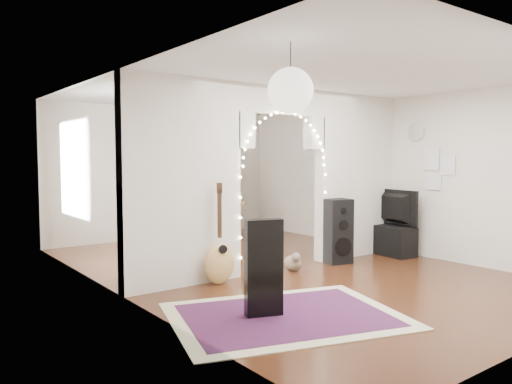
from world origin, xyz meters
TOP-DOWN VIEW (x-y plane):
  - floor at (0.00, 0.00)m, footprint 7.50×7.50m
  - ceiling at (0.00, 0.00)m, footprint 5.00×7.50m
  - wall_back at (0.00, 3.75)m, footprint 5.00×0.02m
  - wall_left at (-2.50, 0.00)m, footprint 0.02×7.50m
  - wall_right at (2.50, 0.00)m, footprint 0.02×7.50m
  - divider_wall at (0.00, 0.00)m, footprint 5.00×0.20m
  - fairy_lights at (0.00, -0.13)m, footprint 1.64×0.04m
  - window at (-2.47, 1.80)m, footprint 0.04×1.20m
  - wall_clock at (2.48, -0.60)m, footprint 0.03×0.31m
  - picture_frames at (2.48, -1.00)m, footprint 0.02×0.50m
  - paper_lantern at (-1.90, -2.40)m, footprint 0.40×0.40m
  - ceiling_fan at (0.00, 2.00)m, footprint 1.10×1.10m
  - area_rug at (-1.42, -1.79)m, footprint 2.80×2.40m
  - guitar_case at (-1.61, -1.65)m, footprint 0.41×0.26m
  - acoustic_guitar at (-1.24, -0.25)m, footprint 0.48×0.29m
  - tabby_cat at (0.03, -0.27)m, footprint 0.31×0.47m
  - floor_speaker at (0.97, -0.25)m, footprint 0.46×0.42m
  - media_console at (2.20, -0.27)m, footprint 0.53×1.04m
  - tv at (2.20, -0.27)m, footprint 0.28×1.08m
  - bookcase at (0.88, 3.50)m, footprint 1.36×0.86m
  - dining_table at (0.73, 3.09)m, footprint 1.32×0.99m
  - flower_vase at (0.73, 3.09)m, footprint 0.21×0.21m
  - dining_chair_left at (-0.47, 3.04)m, footprint 0.61×0.62m
  - dining_chair_right at (0.67, 2.86)m, footprint 0.76×0.77m

SIDE VIEW (x-z plane):
  - floor at x=0.00m, z-range 0.00..0.00m
  - area_rug at x=-1.42m, z-range 0.00..0.02m
  - tabby_cat at x=0.03m, z-range -0.03..0.29m
  - dining_chair_left at x=-0.47m, z-range 0.00..0.49m
  - media_console at x=2.20m, z-range 0.00..0.50m
  - dining_chair_right at x=0.67m, z-range 0.00..0.53m
  - acoustic_guitar at x=-1.24m, z-range -0.07..1.06m
  - floor_speaker at x=0.97m, z-range 0.00..1.02m
  - guitar_case at x=-1.61m, z-range 0.00..1.03m
  - dining_table at x=0.73m, z-range 0.30..1.06m
  - bookcase at x=0.88m, z-range 0.00..1.37m
  - tv at x=2.20m, z-range 0.50..1.12m
  - flower_vase at x=0.73m, z-range 0.76..0.95m
  - wall_back at x=0.00m, z-range 0.00..2.70m
  - wall_left at x=-2.50m, z-range 0.00..2.70m
  - wall_right at x=2.50m, z-range 0.00..2.70m
  - divider_wall at x=0.00m, z-range 0.07..2.77m
  - window at x=-2.47m, z-range 0.80..2.20m
  - picture_frames at x=2.48m, z-range 1.15..1.85m
  - fairy_lights at x=0.00m, z-range 0.75..2.35m
  - wall_clock at x=2.48m, z-range 1.95..2.25m
  - paper_lantern at x=-1.90m, z-range 2.05..2.45m
  - ceiling_fan at x=0.00m, z-range 2.25..2.55m
  - ceiling at x=0.00m, z-range 2.69..2.71m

